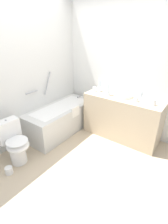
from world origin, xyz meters
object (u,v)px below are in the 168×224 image
toilet_paper_roll (9,170)px  water_bottle_0 (105,89)px  water_bottle_3 (109,89)px  water_bottle_1 (141,96)px  soap_dish (144,102)px  sink_basin (123,95)px  sink_faucet (128,92)px  water_bottle_2 (100,85)px  toilet (14,143)px  bathtub (61,118)px  drinking_glass_2 (137,99)px  drinking_glass_1 (94,89)px  drinking_glass_0 (154,102)px

toilet_paper_roll → water_bottle_0: bearing=-15.0°
water_bottle_3 → toilet_paper_roll: water_bottle_3 is taller
water_bottle_1 → soap_dish: bearing=-126.2°
sink_basin → toilet_paper_roll: bearing=155.5°
sink_faucet → water_bottle_1: 0.39m
sink_faucet → water_bottle_2: bearing=112.3°
sink_faucet → water_bottle_0: (-0.24, 0.37, 0.05)m
toilet → water_bottle_0: size_ratio=3.76×
sink_basin → water_bottle_1: (-0.01, -0.32, 0.06)m
bathtub → soap_dish: (0.48, -1.48, 0.56)m
water_bottle_1 → water_bottle_2: (0.00, 0.83, 0.04)m
sink_basin → water_bottle_0: 0.38m
soap_dish → water_bottle_0: bearing=88.1°
drinking_glass_2 → soap_dish: bearing=-72.3°
sink_faucet → toilet_paper_roll: sink_faucet is taller
toilet_paper_roll → water_bottle_1: bearing=-32.1°
water_bottle_2 → soap_dish: size_ratio=2.90×
sink_basin → water_bottle_3: (-0.09, 0.26, 0.09)m
water_bottle_1 → toilet_paper_roll: 2.42m
sink_faucet → drinking_glass_2: (-0.30, -0.29, 0.01)m
water_bottle_0 → drinking_glass_1: bearing=92.9°
sink_faucet → water_bottle_2: size_ratio=0.58×
toilet → sink_basin: bearing=62.6°
water_bottle_1 → sink_faucet: bearing=57.5°
drinking_glass_2 → soap_dish: drinking_glass_2 is taller
water_bottle_3 → drinking_glass_1: bearing=82.4°
sink_faucet → water_bottle_3: size_ratio=0.59×
toilet → sink_basin: 2.03m
water_bottle_2 → drinking_glass_0: water_bottle_2 is taller
water_bottle_2 → drinking_glass_1: size_ratio=3.11×
water_bottle_2 → drinking_glass_1: water_bottle_2 is taller
water_bottle_1 → sink_basin: bearing=88.6°
bathtub → sink_faucet: 1.44m
sink_faucet → bathtub: bearing=124.6°
water_bottle_1 → water_bottle_2: water_bottle_2 is taller
water_bottle_0 → water_bottle_2: water_bottle_2 is taller
drinking_glass_0 → water_bottle_2: bearing=85.8°
toilet → toilet_paper_roll: toilet is taller
toilet → water_bottle_3: (1.58, -0.76, 0.61)m
bathtub → toilet: bathtub is taller
sink_faucet → water_bottle_1: water_bottle_1 is taller
water_bottle_3 → drinking_glass_2: bearing=-90.5°
drinking_glass_2 → drinking_glass_1: bearing=86.8°
drinking_glass_2 → soap_dish: size_ratio=0.93×
water_bottle_0 → drinking_glass_0: (-0.05, -0.94, -0.04)m
sink_faucet → soap_dish: (-0.26, -0.40, -0.03)m
water_bottle_0 → water_bottle_1: size_ratio=1.00×
toilet → water_bottle_0: bearing=72.3°
water_bottle_1 → soap_dish: water_bottle_1 is taller
drinking_glass_0 → water_bottle_3: bearing=90.5°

